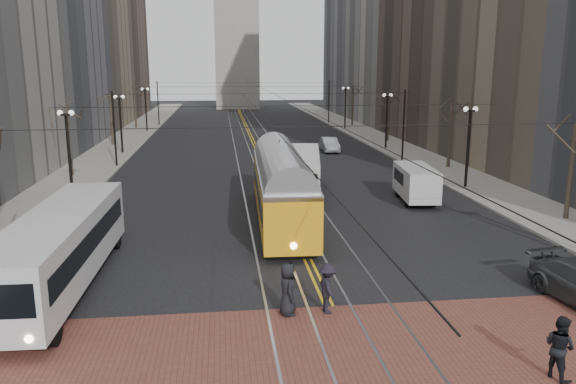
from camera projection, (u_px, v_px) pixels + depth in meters
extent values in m
plane|color=black|center=(324.00, 296.00, 21.56)|extent=(260.00, 260.00, 0.00)
cube|color=gray|center=(121.00, 144.00, 63.39)|extent=(5.00, 140.00, 0.15)
cube|color=gray|center=(379.00, 140.00, 66.90)|extent=(5.00, 140.00, 0.15)
cube|color=brown|center=(347.00, 346.00, 17.68)|extent=(25.00, 6.00, 0.01)
cube|color=gray|center=(254.00, 143.00, 65.16)|extent=(4.80, 130.00, 0.02)
cube|color=gold|center=(254.00, 143.00, 65.16)|extent=(0.42, 130.00, 0.01)
cube|color=brown|center=(92.00, 0.00, 97.55)|extent=(16.00, 20.00, 40.00)
cube|color=slate|center=(377.00, 4.00, 103.50)|extent=(16.00, 20.00, 40.00)
cylinder|color=black|center=(69.00, 157.00, 36.79)|extent=(0.20, 0.20, 5.60)
cylinder|color=black|center=(121.00, 126.00, 56.17)|extent=(0.20, 0.20, 5.60)
cylinder|color=black|center=(146.00, 111.00, 75.55)|extent=(0.20, 0.20, 5.60)
cylinder|color=black|center=(468.00, 150.00, 39.99)|extent=(0.20, 0.20, 5.60)
cylinder|color=black|center=(387.00, 123.00, 59.37)|extent=(0.20, 0.20, 5.60)
cylinder|color=black|center=(345.00, 109.00, 78.75)|extent=(0.20, 0.20, 5.60)
cylinder|color=#382D23|center=(69.00, 142.00, 44.31)|extent=(0.28, 0.28, 5.60)
cylinder|color=#382D23|center=(111.00, 121.00, 61.75)|extent=(0.28, 0.28, 5.60)
cylinder|color=#382D23|center=(135.00, 109.00, 79.19)|extent=(0.28, 0.28, 5.60)
cylinder|color=#382D23|center=(571.00, 172.00, 31.51)|extent=(0.28, 0.28, 5.60)
cylinder|color=#382D23|center=(450.00, 136.00, 47.98)|extent=(0.28, 0.28, 5.60)
cylinder|color=#382D23|center=(388.00, 118.00, 65.42)|extent=(0.28, 0.28, 5.60)
cylinder|color=#382D23|center=(353.00, 107.00, 82.86)|extent=(0.28, 0.28, 5.60)
cylinder|color=black|center=(240.00, 90.00, 63.68)|extent=(0.03, 120.00, 0.03)
cylinder|color=black|center=(266.00, 90.00, 64.03)|extent=(0.03, 120.00, 0.03)
cylinder|color=black|center=(114.00, 130.00, 48.40)|extent=(0.16, 0.16, 6.60)
cylinder|color=black|center=(158.00, 103.00, 83.28)|extent=(0.16, 0.16, 6.60)
cylinder|color=black|center=(404.00, 126.00, 51.42)|extent=(0.16, 0.16, 6.60)
cylinder|color=black|center=(329.00, 102.00, 86.30)|extent=(0.16, 0.16, 6.60)
cube|color=silver|center=(61.00, 251.00, 22.02)|extent=(2.84, 12.21, 3.04)
cube|color=#FAAC16|center=(281.00, 193.00, 31.43)|extent=(3.10, 14.27, 3.35)
cube|color=silver|center=(302.00, 173.00, 39.05)|extent=(3.94, 10.77, 2.75)
cube|color=silver|center=(416.00, 184.00, 36.38)|extent=(2.52, 5.35, 2.29)
imported|color=#46484F|center=(304.00, 152.00, 53.05)|extent=(1.73, 4.14, 1.40)
imported|color=#9B9EA3|center=(330.00, 145.00, 58.13)|extent=(1.65, 4.47, 1.46)
imported|color=black|center=(288.00, 289.00, 19.71)|extent=(0.70, 0.99, 1.89)
imported|color=black|center=(560.00, 347.00, 15.70)|extent=(0.97, 1.09, 1.85)
imported|color=black|center=(328.00, 288.00, 19.89)|extent=(0.88, 1.28, 1.82)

